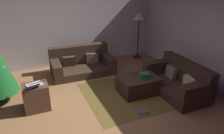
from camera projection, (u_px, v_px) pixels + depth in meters
ground_plane at (94, 115)px, 4.41m from camera, size 6.40×6.40×0.00m
rear_partition at (60, 25)px, 6.57m from camera, size 6.40×0.12×2.60m
corner_partition at (218, 39)px, 5.04m from camera, size 0.12×6.40×2.60m
couch_left at (82, 63)px, 6.37m from camera, size 1.80×1.02×0.76m
couch_right at (179, 81)px, 5.23m from camera, size 0.90×1.70×0.78m
ottoman at (138, 85)px, 5.23m from camera, size 0.93×0.72×0.42m
gift_box at (144, 76)px, 5.08m from camera, size 0.23×0.20×0.13m
tv_remote at (148, 77)px, 5.14m from camera, size 0.09×0.17×0.02m
side_table at (36, 97)px, 4.54m from camera, size 0.52×0.44×0.57m
laptop at (35, 84)px, 4.37m from camera, size 0.41×0.45×0.17m
book_stack at (142, 112)px, 4.45m from camera, size 0.26×0.23×0.07m
corner_lamp at (139, 19)px, 7.13m from camera, size 0.36×0.36×1.59m
area_rug at (138, 92)px, 5.31m from camera, size 2.60×2.00×0.01m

